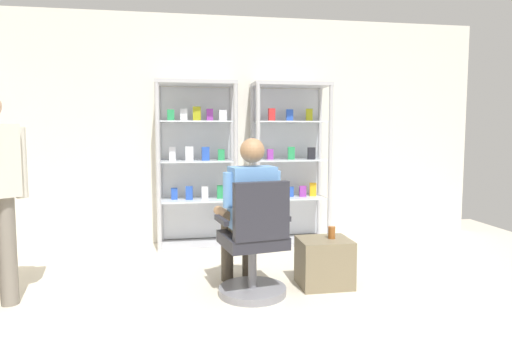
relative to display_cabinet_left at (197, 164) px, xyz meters
name	(u,v)px	position (x,y,z in m)	size (l,w,h in m)	color
back_wall	(241,130)	(0.55, 0.24, 0.38)	(6.00, 0.10, 2.70)	silver
display_cabinet_left	(197,164)	(0.00, 0.00, 0.00)	(0.90, 0.45, 1.90)	#B7B7BC
display_cabinet_right	(289,163)	(1.10, 0.00, -0.01)	(0.90, 0.45, 1.90)	#B7B7BC
office_chair	(255,249)	(0.40, -1.70, -0.57)	(0.60, 0.57, 0.96)	slate
seated_shopkeeper	(248,207)	(0.37, -1.54, -0.25)	(0.54, 0.61, 1.29)	#3F382D
storage_crate	(324,262)	(1.04, -1.54, -0.76)	(0.44, 0.38, 0.41)	#72664C
tea_glass	(332,232)	(1.10, -1.53, -0.50)	(0.06, 0.06, 0.11)	brown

